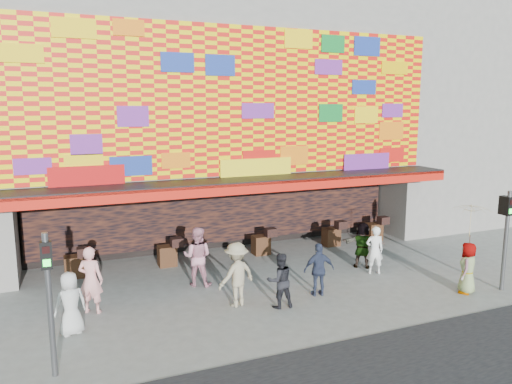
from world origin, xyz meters
TOP-DOWN VIEW (x-y plane):
  - ground at (0.00, 0.00)m, footprint 90.00×90.00m
  - shop_building at (0.00, 8.18)m, footprint 15.20×9.40m
  - neighbor_right at (13.00, 8.00)m, footprint 11.00×8.00m
  - signal_left at (-6.20, -1.50)m, footprint 0.22×0.20m
  - signal_right at (6.20, -1.50)m, footprint 0.22×0.20m
  - ped_a at (-5.78, 0.36)m, footprint 0.86×0.67m
  - ped_b at (-5.22, 1.50)m, footprint 0.79×0.70m
  - ped_c at (-0.47, -0.11)m, footprint 0.78×0.62m
  - ped_d at (-1.51, 0.46)m, footprint 1.30×0.99m
  - ped_e at (0.94, 0.24)m, footprint 0.96×0.53m
  - ped_f at (3.57, 1.88)m, footprint 1.42×1.27m
  - ped_g at (5.04, -1.27)m, footprint 0.88×0.83m
  - ped_h at (3.57, 1.20)m, footprint 0.67×0.56m
  - ped_i at (-2.06, 2.38)m, footprint 1.11×1.03m
  - parasol at (5.04, -1.27)m, footprint 1.11×1.13m

SIDE VIEW (x-z plane):
  - ground at x=0.00m, z-range 0.00..0.00m
  - ped_g at x=5.04m, z-range 0.00..1.52m
  - ped_c at x=-0.47m, z-range 0.00..1.52m
  - ped_a at x=-5.78m, z-range 0.00..1.55m
  - ped_e at x=0.94m, z-range 0.00..1.55m
  - ped_f at x=3.57m, z-range 0.00..1.57m
  - ped_h at x=3.57m, z-range 0.00..1.58m
  - ped_d at x=-1.51m, z-range 0.00..1.78m
  - ped_b at x=-5.22m, z-range 0.00..1.81m
  - ped_i at x=-2.06m, z-range 0.00..1.82m
  - signal_left at x=-6.20m, z-range 0.36..3.36m
  - signal_right at x=6.20m, z-range 0.36..3.36m
  - parasol at x=5.04m, z-range 1.22..3.13m
  - shop_building at x=0.00m, z-range 0.23..10.23m
  - neighbor_right at x=13.00m, z-range 0.00..12.00m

